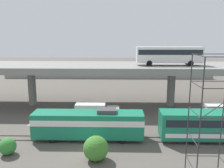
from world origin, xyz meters
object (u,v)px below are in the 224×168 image
parked_car_0 (142,69)px  parked_car_1 (42,70)px  parked_car_6 (143,70)px  train_locomotive (83,123)px  scaffolding_tower (212,122)px  transit_bus_on_overpass (169,54)px  parked_car_2 (36,71)px  parked_car_5 (67,70)px  parked_car_3 (73,71)px  parked_car_4 (172,70)px  service_truck_east (96,112)px

parked_car_0 → parked_car_1: 34.57m
parked_car_1 → parked_car_6: same height
parked_car_1 → parked_car_0: bearing=4.6°
train_locomotive → scaffolding_tower: bearing=140.5°
transit_bus_on_overpass → scaffolding_tower: size_ratio=1.01×
parked_car_0 → parked_car_2: bearing=-172.1°
transit_bus_on_overpass → parked_car_5: transit_bus_on_overpass is taller
scaffolding_tower → parked_car_2: scaffolding_tower is taller
parked_car_3 → parked_car_5: size_ratio=0.93×
parked_car_6 → train_locomotive: bearing=-104.4°
transit_bus_on_overpass → parked_car_1: transit_bus_on_overpass is taller
scaffolding_tower → parked_car_5: 67.71m
transit_bus_on_overpass → parked_car_4: bearing=-104.0°
scaffolding_tower → parked_car_2: 68.88m
train_locomotive → parked_car_1: (-21.65, 50.87, -0.08)m
service_truck_east → parked_car_6: 46.30m
parked_car_3 → parked_car_5: 3.54m
parked_car_3 → parked_car_6: size_ratio=0.92×
parked_car_1 → parked_car_4: (44.50, 0.00, -0.00)m
service_truck_east → parked_car_6: bearing=75.0°
parked_car_0 → parked_car_4: size_ratio=1.07×
parked_car_3 → parked_car_1: bearing=173.5°
transit_bus_on_overpass → parked_car_1: (-35.59, 35.81, -8.01)m
transit_bus_on_overpass → parked_car_5: (-27.13, 37.15, -8.01)m
parked_car_4 → parked_car_3: bearing=2.1°
parked_car_6 → parked_car_0: bearing=96.9°
train_locomotive → transit_bus_on_overpass: transit_bus_on_overpass is taller
scaffolding_tower → parked_car_3: 64.41m
scaffolding_tower → parked_car_5: scaffolding_tower is taller
scaffolding_tower → parked_car_4: scaffolding_tower is taller
parked_car_2 → parked_car_1: bearing=61.2°
parked_car_4 → parked_car_5: bearing=-2.1°
parked_car_1 → parked_car_2: size_ratio=0.94×
service_truck_east → parked_car_2: 48.60m
scaffolding_tower → parked_car_3: size_ratio=2.88×
train_locomotive → service_truck_east: (1.16, 6.42, -0.56)m
service_truck_east → train_locomotive: bearing=-100.2°
parked_car_3 → transit_bus_on_overpass: bearing=-54.4°
parked_car_6 → parked_car_2: bearing=-176.1°
scaffolding_tower → transit_bus_on_overpass: bearing=86.7°
scaffolding_tower → parked_car_4: 62.19m
scaffolding_tower → parked_car_1: bearing=119.2°
transit_bus_on_overpass → parked_car_0: 39.43m
transit_bus_on_overpass → parked_car_3: size_ratio=2.90×
train_locomotive → parked_car_5: (-13.19, 52.21, -0.08)m
train_locomotive → parked_car_1: size_ratio=3.51×
parked_car_1 → parked_car_2: bearing=-118.8°
parked_car_4 → parked_car_1: bearing=0.0°
parked_car_4 → parked_car_6: bearing=-1.6°
parked_car_0 → service_truck_east: bearing=-103.9°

